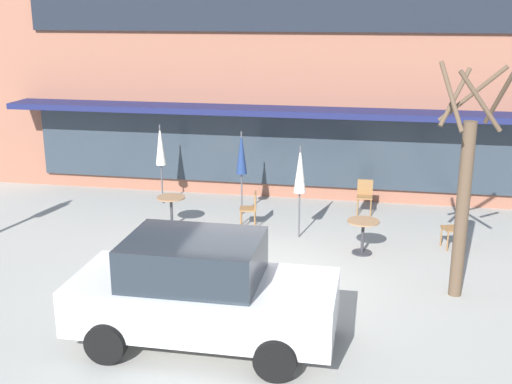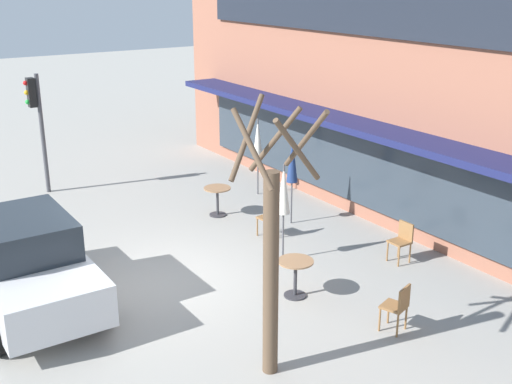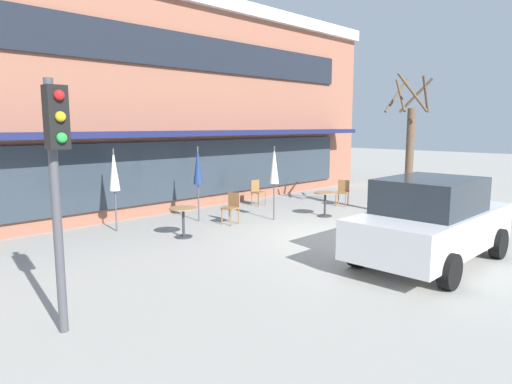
# 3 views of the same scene
# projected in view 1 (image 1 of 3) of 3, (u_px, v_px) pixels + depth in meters

# --- Properties ---
(ground_plane) EXTENTS (80.00, 80.00, 0.00)m
(ground_plane) POSITION_uv_depth(u_px,v_px,m) (258.00, 284.00, 12.58)
(ground_plane) COLOR #9E9B93
(building_facade) EXTENTS (19.04, 9.10, 7.15)m
(building_facade) POSITION_uv_depth(u_px,v_px,m) (314.00, 60.00, 20.99)
(building_facade) COLOR #935B47
(building_facade) RESTS_ON ground
(cafe_table_near_wall) EXTENTS (0.70, 0.70, 0.76)m
(cafe_table_near_wall) POSITION_uv_depth(u_px,v_px,m) (363.00, 231.00, 13.99)
(cafe_table_near_wall) COLOR #333338
(cafe_table_near_wall) RESTS_ON ground
(cafe_table_streetside) EXTENTS (0.70, 0.70, 0.76)m
(cafe_table_streetside) POSITION_uv_depth(u_px,v_px,m) (171.00, 206.00, 15.74)
(cafe_table_streetside) COLOR #333338
(cafe_table_streetside) RESTS_ON ground
(patio_umbrella_green_folded) EXTENTS (0.28, 0.28, 2.20)m
(patio_umbrella_green_folded) POSITION_uv_depth(u_px,v_px,m) (160.00, 146.00, 17.29)
(patio_umbrella_green_folded) COLOR #4C4C51
(patio_umbrella_green_folded) RESTS_ON ground
(patio_umbrella_cream_folded) EXTENTS (0.28, 0.28, 2.20)m
(patio_umbrella_cream_folded) POSITION_uv_depth(u_px,v_px,m) (241.00, 153.00, 16.36)
(patio_umbrella_cream_folded) COLOR #4C4C51
(patio_umbrella_cream_folded) RESTS_ON ground
(patio_umbrella_corner_open) EXTENTS (0.28, 0.28, 2.20)m
(patio_umbrella_corner_open) POSITION_uv_depth(u_px,v_px,m) (300.00, 170.00, 14.68)
(patio_umbrella_corner_open) COLOR #4C4C51
(patio_umbrella_corner_open) RESTS_ON ground
(cafe_chair_0) EXTENTS (0.40, 0.40, 0.89)m
(cafe_chair_0) POSITION_uv_depth(u_px,v_px,m) (365.00, 194.00, 16.74)
(cafe_chair_0) COLOR olive
(cafe_chair_0) RESTS_ON ground
(cafe_chair_1) EXTENTS (0.51, 0.51, 0.89)m
(cafe_chair_1) POSITION_uv_depth(u_px,v_px,m) (456.00, 226.00, 14.30)
(cafe_chair_1) COLOR olive
(cafe_chair_1) RESTS_ON ground
(cafe_chair_2) EXTENTS (0.46, 0.46, 0.89)m
(cafe_chair_2) POSITION_uv_depth(u_px,v_px,m) (251.00, 207.00, 15.68)
(cafe_chair_2) COLOR olive
(cafe_chair_2) RESTS_ON ground
(parked_sedan) EXTENTS (4.20, 2.02, 1.76)m
(parked_sedan) POSITION_uv_depth(u_px,v_px,m) (201.00, 291.00, 10.18)
(parked_sedan) COLOR silver
(parked_sedan) RESTS_ON ground
(street_tree) EXTENTS (1.25, 1.25, 4.32)m
(street_tree) POSITION_uv_depth(u_px,v_px,m) (464.00, 191.00, 11.56)
(street_tree) COLOR brown
(street_tree) RESTS_ON ground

